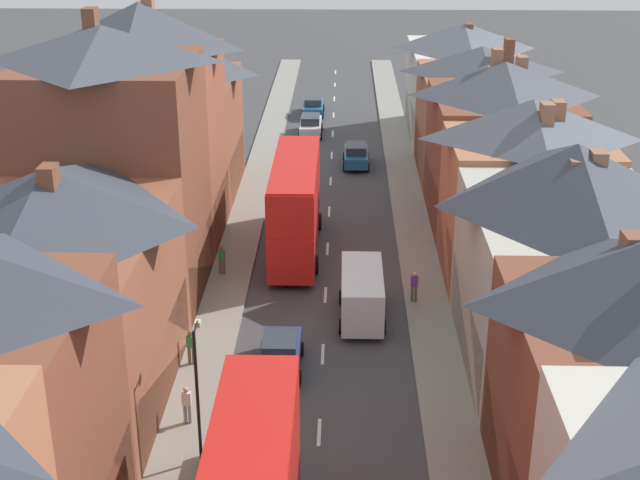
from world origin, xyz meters
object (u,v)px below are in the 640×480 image
object	(u,v)px
car_parked_left_a	(280,353)
pedestrian_far_left	(414,285)
pedestrian_far_right	(222,258)
car_mid_black	(313,106)
delivery_van	(362,293)
car_near_silver	(311,125)
pedestrian_mid_left	(187,403)
street_lamp	(198,386)
double_decker_bus_lead	(295,204)
car_parked_right_a	(356,155)
car_near_blue	(226,475)
pedestrian_mid_right	(191,346)

from	to	relation	value
car_parked_left_a	pedestrian_far_left	size ratio (longest dim) A/B	2.41
car_parked_left_a	pedestrian_far_right	size ratio (longest dim) A/B	2.41
car_mid_black	delivery_van	bearing A→B (deg)	-84.67
car_near_silver	car_parked_left_a	bearing A→B (deg)	-90.00
pedestrian_mid_left	street_lamp	world-z (taller)	street_lamp
car_parked_left_a	street_lamp	distance (m)	7.42
car_near_silver	pedestrian_mid_left	distance (m)	41.42
double_decker_bus_lead	car_near_silver	world-z (taller)	double_decker_bus_lead
car_parked_right_a	car_mid_black	bearing A→B (deg)	103.81
car_parked_left_a	car_mid_black	distance (m)	43.43
car_near_blue	pedestrian_mid_right	size ratio (longest dim) A/B	2.64
car_parked_left_a	pedestrian_mid_left	world-z (taller)	pedestrian_mid_left
car_parked_right_a	double_decker_bus_lead	bearing A→B (deg)	-102.90
car_mid_black	pedestrian_mid_right	xyz separation A→B (m)	(-3.89, -43.27, 0.23)
double_decker_bus_lead	pedestrian_far_left	world-z (taller)	double_decker_bus_lead
pedestrian_mid_right	street_lamp	world-z (taller)	street_lamp
pedestrian_mid_right	street_lamp	size ratio (longest dim) A/B	0.29
car_near_silver	car_mid_black	world-z (taller)	car_near_silver
car_parked_left_a	car_near_blue	bearing A→B (deg)	-98.81
car_near_silver	pedestrian_mid_left	bearing A→B (deg)	-94.61
car_near_blue	car_parked_right_a	xyz separation A→B (m)	(4.90, 37.17, 0.04)
car_mid_black	car_parked_left_a	bearing A→B (deg)	-90.00
pedestrian_mid_left	car_parked_left_a	bearing A→B (deg)	52.36
pedestrian_mid_left	pedestrian_mid_right	world-z (taller)	same
car_near_blue	street_lamp	distance (m)	3.25
car_mid_black	pedestrian_far_right	distance (m)	34.09
car_parked_left_a	pedestrian_mid_right	size ratio (longest dim) A/B	2.41
car_mid_black	car_parked_right_a	bearing A→B (deg)	-76.19
delivery_van	double_decker_bus_lead	bearing A→B (deg)	113.87
car_parked_right_a	delivery_van	xyz separation A→B (m)	(0.00, -23.91, 0.50)
car_near_silver	delivery_van	size ratio (longest dim) A/B	0.84
car_parked_left_a	pedestrian_mid_left	bearing A→B (deg)	-127.64
car_parked_left_a	pedestrian_mid_left	size ratio (longest dim) A/B	2.41
car_parked_left_a	street_lamp	xyz separation A→B (m)	(-2.45, -6.57, 2.41)
car_near_silver	pedestrian_far_right	xyz separation A→B (m)	(-3.75, -27.41, 0.20)
double_decker_bus_lead	car_mid_black	xyz separation A→B (m)	(0.01, 30.40, -2.01)
street_lamp	car_near_blue	bearing A→B (deg)	-57.59
car_near_silver	pedestrian_mid_right	distance (m)	37.01
car_mid_black	pedestrian_far_left	world-z (taller)	pedestrian_far_left
delivery_van	pedestrian_mid_right	bearing A→B (deg)	-147.83
car_parked_right_a	street_lamp	bearing A→B (deg)	-99.71
car_mid_black	pedestrian_mid_left	distance (m)	47.87
double_decker_bus_lead	pedestrian_mid_left	world-z (taller)	double_decker_bus_lead
car_near_silver	car_mid_black	bearing A→B (deg)	90.00
car_mid_black	pedestrian_mid_left	world-z (taller)	pedestrian_mid_left
car_near_blue	street_lamp	xyz separation A→B (m)	(-1.15, 1.81, 2.44)
pedestrian_far_left	street_lamp	bearing A→B (deg)	-123.57
pedestrian_mid_right	street_lamp	bearing A→B (deg)	-77.90
car_parked_left_a	pedestrian_far_right	bearing A→B (deg)	111.44
delivery_van	street_lamp	xyz separation A→B (m)	(-6.05, -11.45, 1.90)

